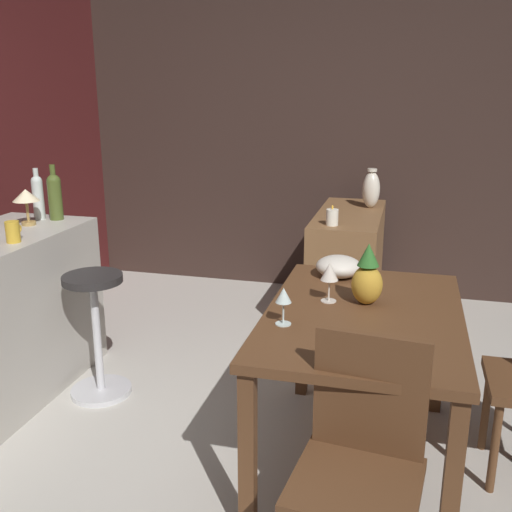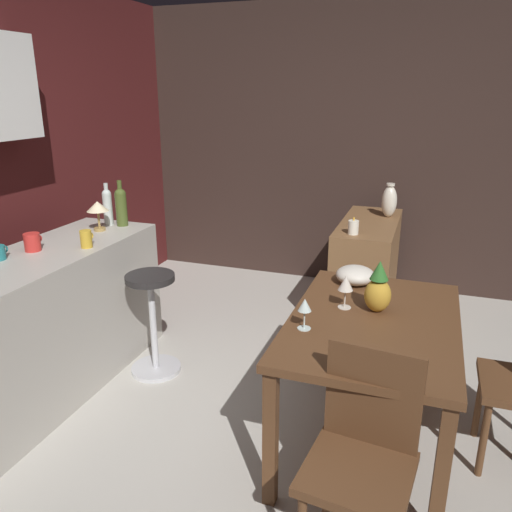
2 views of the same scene
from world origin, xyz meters
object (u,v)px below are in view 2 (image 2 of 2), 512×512
Objects in this scene: fruit_bowl at (355,275)px; counter_lamp at (98,208)px; wine_bottle_clear at (107,205)px; cup_red at (32,242)px; vase_ceramic_ivory at (389,201)px; bar_stool at (153,321)px; chair_near_window at (363,453)px; pillar_candle_tall at (353,227)px; cup_mustard at (86,239)px; pineapple_centerpiece at (378,290)px; dining_table at (373,336)px; wine_glass_left at (305,306)px; sideboard_cabinet at (366,269)px; wine_bottle_olive at (121,205)px; wine_glass_right at (346,284)px.

fruit_bowl is 1.10× the size of counter_lamp.
wine_bottle_clear is 0.16m from counter_lamp.
vase_ceramic_ivory is (1.93, -1.93, -0.00)m from cup_red.
counter_lamp is 0.73× the size of vase_ceramic_ivory.
cup_red reaches higher than bar_stool.
wine_bottle_clear reaches higher than chair_near_window.
pillar_candle_tall is at bearing -64.64° from counter_lamp.
wine_bottle_clear is (1.33, 2.03, 0.55)m from chair_near_window.
cup_red is at bearing 134.89° from vase_ceramic_ivory.
cup_mustard is at bearing 136.55° from vase_ceramic_ivory.
dining_table is at bearing -179.66° from pineapple_centerpiece.
cup_red is at bearing 84.45° from wine_glass_left.
fruit_bowl is 1.80m from counter_lamp.
chair_near_window is 5.72× the size of wine_glass_left.
vase_ceramic_ivory reaches higher than sideboard_cabinet.
wine_bottle_olive is 1.16× the size of vase_ceramic_ivory.
sideboard_cabinet reaches higher than dining_table.
dining_table reaches higher than bar_stool.
dining_table is 1.12× the size of sideboard_cabinet.
sideboard_cabinet is 3.90× the size of vase_ceramic_ivory.
wine_bottle_olive is at bearing 73.94° from pineapple_centerpiece.
pineapple_centerpiece is at bearing -43.15° from wine_glass_left.
bar_stool is 2.54× the size of pineapple_centerpiece.
counter_lamp is at bearing 115.36° from pillar_candle_tall.
bar_stool is 1.58m from pillar_candle_tall.
fruit_bowl is (0.68, -0.14, -0.06)m from wine_glass_left.
wine_glass_right is 0.17m from pineapple_centerpiece.
chair_near_window is 1.22m from fruit_bowl.
wine_bottle_clear reaches higher than vase_ceramic_ivory.
cup_mustard is (-0.52, -0.19, -0.09)m from wine_bottle_clear.
sideboard_cabinet is 2.12m from wine_bottle_clear.
cup_mustard is at bearing 66.08° from chair_near_window.
dining_table is 5.44× the size of fruit_bowl.
pineapple_centerpiece is at bearing -165.02° from pillar_candle_tall.
bar_stool is 2.30× the size of wine_bottle_clear.
dining_table is at bearing -103.58° from counter_lamp.
chair_near_window is (-2.37, -0.30, 0.08)m from sideboard_cabinet.
wine_bottle_olive is 0.19m from counter_lamp.
wine_glass_left is 0.45m from pineapple_centerpiece.
dining_table is 0.51m from fruit_bowl.
vase_ceramic_ivory reaches higher than pillar_candle_tall.
wine_bottle_olive reaches higher than fruit_bowl.
pillar_candle_tall is (1.14, 0.31, 0.01)m from pineapple_centerpiece.
wine_glass_left is at bearing 37.03° from chair_near_window.
cup_red reaches higher than pillar_candle_tall.
chair_near_window is 0.70m from wine_glass_left.
sideboard_cabinet is 8.44× the size of cup_red.
cup_mustard is (0.02, 1.62, 0.08)m from wine_glass_right.
bar_stool is 1.36m from fruit_bowl.
bar_stool is 2.13× the size of wine_bottle_olive.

